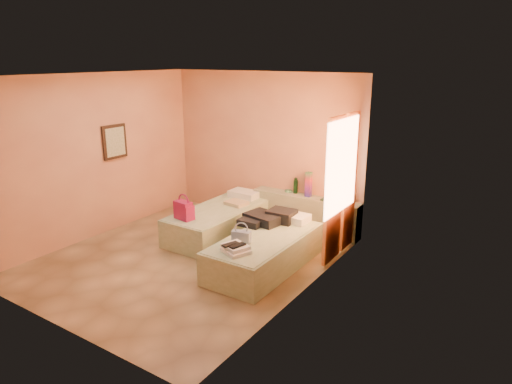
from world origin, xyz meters
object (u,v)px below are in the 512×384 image
bed_right (265,252)px  towel_stack (236,249)px  flower_vase (349,197)px  magenta_handbag (184,210)px  green_book (326,200)px  bed_left (219,222)px  blue_handbag (241,237)px  headboard_ledge (305,213)px  water_bottle (296,186)px

bed_right → towel_stack: (-0.03, -0.70, 0.30)m
flower_vase → magenta_handbag: 2.76m
green_book → bed_left: bearing=-139.3°
green_book → flower_vase: flower_vase is taller
flower_vase → blue_handbag: flower_vase is taller
green_book → towel_stack: size_ratio=0.49×
headboard_ledge → flower_vase: 0.95m
headboard_ledge → blue_handbag: blue_handbag is taller
water_bottle → towel_stack: size_ratio=0.79×
towel_stack → flower_vase: bearing=74.7°
water_bottle → magenta_handbag: bearing=-119.9°
headboard_ledge → bed_left: size_ratio=1.02×
green_book → flower_vase: 0.42m
bed_right → towel_stack: 0.76m
headboard_ledge → bed_left: bearing=-137.9°
green_book → magenta_handbag: size_ratio=0.53×
headboard_ledge → magenta_handbag: 2.23m
bed_left → flower_vase: flower_vase is taller
headboard_ledge → magenta_handbag: bearing=-126.1°
bed_left → flower_vase: 2.30m
green_book → blue_handbag: bearing=-92.3°
headboard_ledge → flower_vase: flower_vase is taller
bed_left → blue_handbag: blue_handbag is taller
flower_vase → headboard_ledge: bearing=178.0°
bed_left → water_bottle: size_ratio=7.22×
bed_left → water_bottle: bearing=50.4°
bed_right → magenta_handbag: bearing=-177.0°
green_book → towel_stack: (-0.24, -2.35, -0.11)m
water_bottle → headboard_ledge: bearing=-14.6°
green_book → towel_stack: bearing=-87.5°
blue_handbag → flower_vase: bearing=54.3°
blue_handbag → bed_left: bearing=125.0°
towel_stack → bed_right: bearing=87.5°
green_book → flower_vase: size_ratio=0.62×
water_bottle → green_book: (0.66, -0.11, -0.12)m
bed_left → magenta_handbag: magenta_handbag is taller
blue_handbag → towel_stack: (0.14, -0.33, -0.04)m
water_bottle → flower_vase: size_ratio=1.00×
water_bottle → green_book: size_ratio=1.61×
headboard_ledge → magenta_handbag: magenta_handbag is taller
magenta_handbag → flower_vase: bearing=47.8°
green_book → magenta_handbag: bearing=-126.5°
headboard_ledge → bed_left: (-1.16, -1.05, -0.08)m
bed_left → blue_handbag: (1.20, -1.02, 0.34)m
flower_vase → towel_stack: flower_vase is taller
green_book → water_bottle: bearing=179.1°
bed_right → green_book: (0.21, 1.65, 0.41)m
headboard_ledge → green_book: 0.55m
bed_left → bed_right: bearing=-25.3°
magenta_handbag → towel_stack: bearing=-14.4°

